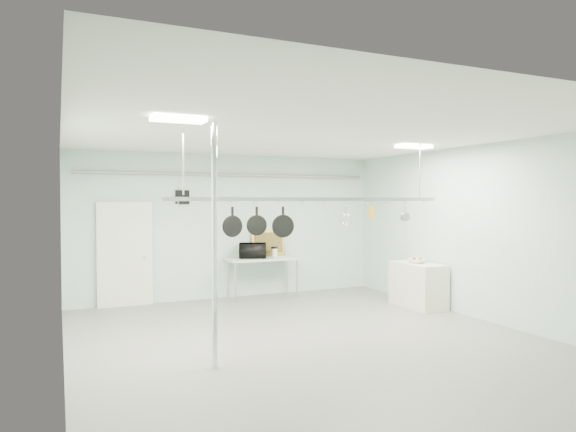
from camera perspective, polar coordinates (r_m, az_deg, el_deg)
name	(u,v)px	position (r m, az deg, el deg)	size (l,w,h in m)	color
floor	(311,341)	(8.16, 2.56, -13.75)	(8.00, 8.00, 0.00)	gray
ceiling	(311,134)	(7.93, 2.60, 9.06)	(7.00, 8.00, 0.02)	silver
back_wall	(231,226)	(11.58, -6.34, -1.14)	(7.00, 0.02, 3.20)	silver
right_wall	(483,232)	(9.96, 20.83, -1.71)	(0.02, 8.00, 3.20)	silver
door	(125,255)	(11.09, -17.66, -4.19)	(1.10, 0.10, 2.20)	silver
wall_vent	(182,197)	(11.26, -11.66, 2.06)	(0.30, 0.04, 0.30)	black
conduit_pipe	(232,175)	(11.50, -6.22, 4.57)	(0.07, 0.07, 6.60)	gray
chrome_pole	(215,245)	(6.71, -8.16, -3.23)	(0.08, 0.08, 3.20)	silver
prep_table	(262,261)	(11.48, -2.86, -5.00)	(1.60, 0.70, 0.91)	#B0CFB8
side_cabinet	(418,285)	(10.90, 14.23, -7.45)	(0.60, 1.20, 0.90)	silver
pot_rack	(314,197)	(8.23, 2.89, 2.09)	(4.80, 0.06, 1.00)	#B7B7BC
light_panel_left	(179,119)	(6.44, -12.07, 10.46)	(0.65, 0.30, 0.05)	white
light_panel_right	(414,147)	(9.72, 13.81, 7.48)	(0.65, 0.30, 0.05)	white
microwave	(253,251)	(11.40, -3.93, -3.85)	(0.60, 0.40, 0.33)	black
coffee_canister	(274,253)	(11.59, -1.52, -4.10)	(0.14, 0.14, 0.19)	silver
painting_large	(268,243)	(11.82, -2.22, -3.04)	(0.78, 0.05, 0.58)	gold
painting_small	(279,250)	(11.94, -1.04, -3.79)	(0.30, 0.04, 0.25)	black
fruit_bowl	(417,261)	(10.84, 14.13, -4.86)	(0.36, 0.36, 0.09)	white
skillet_left	(232,221)	(7.71, -6.20, -0.61)	(0.32, 0.06, 0.44)	black
skillet_mid	(257,221)	(7.84, -3.50, -0.54)	(0.31, 0.06, 0.43)	black
skillet_right	(283,222)	(8.00, -0.56, -0.66)	(0.35, 0.06, 0.48)	black
whisk	(346,216)	(8.51, 6.42, -0.05)	(0.21, 0.21, 0.34)	#BABBBF
grater	(372,213)	(8.78, 9.27, 0.33)	(0.10, 0.02, 0.24)	yellow
saucepan	(405,213)	(9.18, 12.86, 0.30)	(0.15, 0.09, 0.26)	#B5B6BA
fruit_cluster	(417,259)	(10.83, 14.13, -4.65)	(0.24, 0.24, 0.09)	maroon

